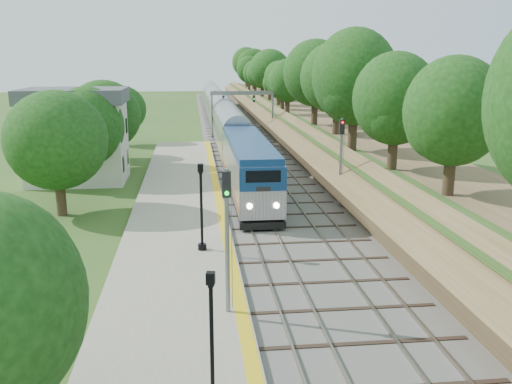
{
  "coord_description": "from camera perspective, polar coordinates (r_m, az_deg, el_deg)",
  "views": [
    {
      "loc": [
        -4.19,
        -19.94,
        10.67
      ],
      "look_at": [
        -0.5,
        12.72,
        2.8
      ],
      "focal_mm": 40.0,
      "sensor_mm": 36.0,
      "label": 1
    }
  ],
  "objects": [
    {
      "name": "embankment",
      "position": [
        81.72,
        3.87,
        7.32
      ],
      "size": [
        10.64,
        170.0,
        11.7
      ],
      "color": "brown",
      "rests_on": "ground"
    },
    {
      "name": "lamppost_far",
      "position": [
        30.72,
        -5.47,
        -2.01
      ],
      "size": [
        0.47,
        0.47,
        4.76
      ],
      "color": "black",
      "rests_on": "platform"
    },
    {
      "name": "ground",
      "position": [
        23.0,
        4.96,
        -14.23
      ],
      "size": [
        320.0,
        320.0,
        0.0
      ],
      "primitive_type": "plane",
      "color": "#2D4C19",
      "rests_on": "ground"
    },
    {
      "name": "yellow_stripe",
      "position": [
        37.43,
        -3.38,
        -2.51
      ],
      "size": [
        0.55,
        68.0,
        0.01
      ],
      "primitive_type": "cube",
      "color": "gold",
      "rests_on": "platform"
    },
    {
      "name": "lamppost_mid",
      "position": [
        17.91,
        -4.44,
        -14.77
      ],
      "size": [
        0.41,
        0.41,
        4.1
      ],
      "color": "black",
      "rests_on": "platform"
    },
    {
      "name": "signal_platform",
      "position": [
        22.77,
        -2.92,
        -3.39
      ],
      "size": [
        0.35,
        0.28,
        6.02
      ],
      "color": "slate",
      "rests_on": "platform"
    },
    {
      "name": "trees_behind_platform",
      "position": [
        41.65,
        -16.06,
        4.46
      ],
      "size": [
        7.82,
        53.32,
        7.21
      ],
      "color": "#332316",
      "rests_on": "ground"
    },
    {
      "name": "trackbed",
      "position": [
        80.88,
        -2.01,
        5.93
      ],
      "size": [
        9.5,
        170.0,
        0.28
      ],
      "color": "#4C4944",
      "rests_on": "ground"
    },
    {
      "name": "platform",
      "position": [
        37.45,
        -7.74,
        -2.91
      ],
      "size": [
        6.4,
        68.0,
        0.38
      ],
      "primitive_type": "cube",
      "color": "gray",
      "rests_on": "ground"
    },
    {
      "name": "train",
      "position": [
        81.44,
        -3.5,
        7.49
      ],
      "size": [
        2.92,
        97.3,
        4.29
      ],
      "color": "black",
      "rests_on": "trackbed"
    },
    {
      "name": "signal_farside",
      "position": [
        40.58,
        8.5,
        3.86
      ],
      "size": [
        0.35,
        0.28,
        6.35
      ],
      "color": "slate",
      "rests_on": "ground"
    },
    {
      "name": "station_building",
      "position": [
        51.31,
        -17.49,
        5.48
      ],
      "size": [
        8.6,
        6.6,
        8.0
      ],
      "color": "beige",
      "rests_on": "ground"
    },
    {
      "name": "signal_gantry",
      "position": [
        75.45,
        -1.38,
        9.02
      ],
      "size": [
        8.4,
        0.38,
        6.2
      ],
      "color": "slate",
      "rests_on": "ground"
    }
  ]
}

